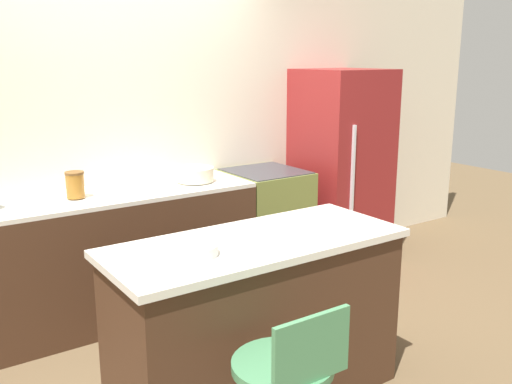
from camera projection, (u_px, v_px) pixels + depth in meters
name	position (u px, v px, depth m)	size (l,w,h in m)	color
ground_plane	(162.00, 325.00, 4.04)	(14.00, 14.00, 0.00)	brown
wall_back	(116.00, 133.00, 4.28)	(8.00, 0.06, 2.60)	beige
back_counter	(93.00, 260.00, 4.01)	(2.36, 0.63, 0.94)	#422819
kitchen_island	(256.00, 320.00, 3.10)	(1.61, 0.67, 0.93)	#422819
oven_range	(266.00, 225.00, 4.83)	(0.60, 0.64, 0.94)	olive
refrigerator	(341.00, 168.00, 5.15)	(0.71, 0.72, 1.75)	maroon
mixing_bowl	(195.00, 174.00, 4.31)	(0.28, 0.28, 0.10)	beige
canister_jar	(75.00, 185.00, 3.81)	(0.13, 0.13, 0.18)	#9E6623
fruit_bowl	(193.00, 250.00, 2.75)	(0.25, 0.25, 0.06)	white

